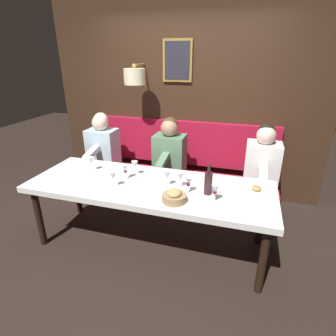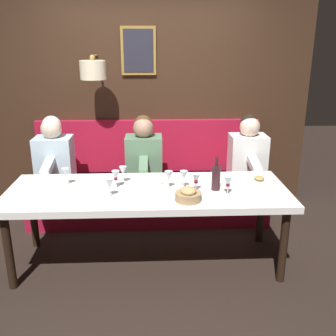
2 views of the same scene
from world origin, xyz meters
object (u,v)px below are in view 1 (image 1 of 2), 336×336
wine_glass_4 (91,161)px  wine_glass_1 (167,176)px  wine_glass_2 (125,169)px  wine_glass_7 (113,176)px  wine_bottle (208,183)px  bread_bowl (174,197)px  wine_glass_0 (180,177)px  wine_glass_5 (188,182)px  dining_table (150,190)px  wine_glass_6 (135,165)px  diner_middle (102,143)px  diner_nearest (263,159)px  diner_near (169,150)px  wine_glass_3 (215,190)px

wine_glass_4 → wine_glass_1: bearing=-97.8°
wine_glass_2 → wine_glass_7: 0.21m
wine_bottle → bread_bowl: size_ratio=1.36×
wine_glass_0 → wine_glass_2: 0.61m
wine_glass_5 → wine_glass_7: (-0.09, 0.74, 0.00)m
wine_glass_5 → wine_glass_4: bearing=79.8°
wine_glass_1 → wine_glass_5: 0.25m
dining_table → wine_glass_1: (0.01, -0.19, 0.18)m
wine_glass_6 → bread_bowl: size_ratio=0.75×
wine_glass_6 → wine_bottle: 0.85m
dining_table → wine_glass_2: (0.04, 0.28, 0.18)m
wine_glass_1 → wine_bottle: size_ratio=0.55×
wine_glass_2 → wine_glass_4: (0.09, 0.46, 0.00)m
dining_table → wine_glass_6: bearing=54.5°
diner_middle → wine_glass_2: (-0.84, -0.75, 0.04)m
diner_nearest → wine_glass_2: size_ratio=4.82×
wine_glass_6 → bread_bowl: (-0.43, -0.56, -0.07)m
wine_glass_5 → wine_glass_7: 0.74m
diner_near → wine_glass_6: diner_near is taller
diner_nearest → diner_middle: size_ratio=1.00×
diner_nearest → wine_glass_0: diner_nearest is taller
wine_glass_2 → wine_glass_6: (0.12, -0.06, 0.00)m
wine_glass_3 → wine_glass_4: same height
diner_nearest → wine_glass_6: 1.52m
wine_glass_3 → wine_glass_6: bearing=70.5°
wine_glass_4 → wine_glass_7: bearing=-125.0°
wine_glass_1 → wine_bottle: bearing=-95.9°
wine_glass_4 → wine_bottle: bearing=-97.2°
diner_middle → wine_glass_7: (-1.05, -0.71, 0.04)m
wine_glass_6 → wine_bottle: size_ratio=0.55×
wine_bottle → bread_bowl: 0.36m
diner_near → wine_bottle: diner_near is taller
wine_glass_5 → wine_glass_0: bearing=50.3°
wine_glass_4 → wine_glass_6: bearing=-87.2°
wine_glass_2 → wine_glass_6: 0.13m
wine_glass_5 → wine_glass_6: 0.69m
diner_near → wine_glass_4: 1.02m
dining_table → wine_glass_7: (-0.16, 0.31, 0.18)m
wine_glass_2 → diner_nearest: bearing=-58.9°
wine_glass_0 → diner_near: bearing=22.9°
diner_middle → wine_glass_3: (-1.04, -1.71, 0.04)m
dining_table → wine_glass_7: bearing=117.5°
wine_glass_4 → wine_glass_5: same height
diner_near → wine_glass_7: (-1.05, 0.27, 0.04)m
wine_glass_4 → wine_glass_6: size_ratio=1.00×
wine_glass_5 → wine_glass_6: bearing=70.1°
wine_glass_6 → wine_glass_7: 0.34m
wine_glass_7 → bread_bowl: 0.66m
wine_glass_0 → wine_glass_4: size_ratio=1.00×
wine_glass_1 → wine_glass_4: size_ratio=1.00×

